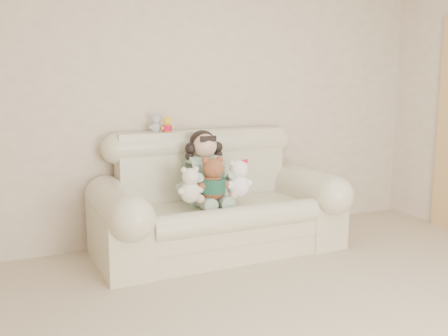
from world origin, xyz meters
TOP-DOWN VIEW (x-y plane):
  - wall_back at (0.00, 2.50)m, footprint 4.50×0.00m
  - sofa at (-0.16, 2.00)m, footprint 2.10×0.95m
  - seated_child at (-0.26, 2.08)m, footprint 0.41×0.49m
  - brown_teddy at (-0.29, 1.86)m, footprint 0.29×0.24m
  - white_cat at (-0.05, 1.86)m, footprint 0.30×0.26m
  - cream_teddy at (-0.49, 1.85)m, footprint 0.25×0.21m
  - yellow_mini_bear at (-0.51, 2.33)m, footprint 0.14×0.12m
  - grey_mini_plush at (-0.59, 2.39)m, footprint 0.15×0.13m

SIDE VIEW (x-z plane):
  - sofa at x=-0.16m, z-range 0.00..1.03m
  - cream_teddy at x=-0.49m, z-range 0.50..0.84m
  - white_cat at x=-0.05m, z-range 0.50..0.88m
  - brown_teddy at x=-0.29m, z-range 0.50..0.93m
  - seated_child at x=-0.26m, z-range 0.42..1.06m
  - yellow_mini_bear at x=-0.51m, z-range 1.01..1.19m
  - grey_mini_plush at x=-0.59m, z-range 1.01..1.21m
  - wall_back at x=0.00m, z-range -0.95..3.55m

